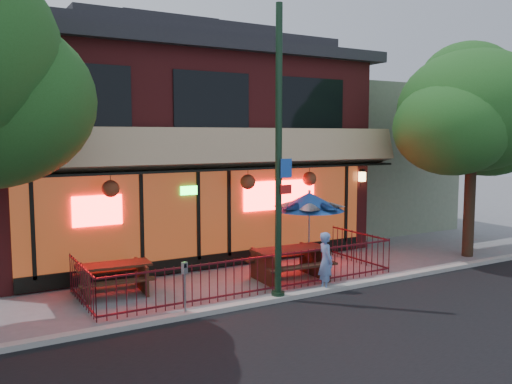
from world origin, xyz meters
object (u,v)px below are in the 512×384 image
street_light (279,170)px  pedestrian (326,262)px  parking_meter_near (185,280)px  patio_umbrella (309,202)px  street_tree_right (472,105)px  picnic_table_left (114,274)px  picnic_table_right (290,259)px

street_light → pedestrian: (1.48, 0.05, -2.39)m
parking_meter_near → patio_umbrella: bearing=24.6°
street_tree_right → picnic_table_left: bearing=172.5°
street_tree_right → parking_meter_near: size_ratio=5.64×
street_light → parking_meter_near: bearing=-178.2°
street_tree_right → picnic_table_right: (-6.77, 0.40, -4.38)m
pedestrian → street_light: bearing=104.9°
street_tree_right → pedestrian: size_ratio=4.61×
street_light → street_tree_right: street_tree_right is taller
street_light → pedestrian: bearing=2.1°
picnic_table_left → patio_umbrella: (5.78, -0.31, 1.51)m
picnic_table_left → pedestrian: (4.78, -2.44, 0.25)m
pedestrian → parking_meter_near: size_ratio=1.22×
street_light → patio_umbrella: (2.48, 2.18, -1.13)m
picnic_table_right → pedestrian: bearing=-81.4°
picnic_table_left → parking_meter_near: bearing=-71.7°
street_tree_right → picnic_table_right: size_ratio=3.27×
picnic_table_right → parking_meter_near: parking_meter_near is taller
picnic_table_left → patio_umbrella: patio_umbrella is taller
street_tree_right → pedestrian: bearing=-171.9°
street_light → picnic_table_right: bearing=47.4°
picnic_table_left → patio_umbrella: bearing=-3.1°
picnic_table_left → parking_meter_near: parking_meter_near is taller
parking_meter_near → street_light: bearing=1.8°
patio_umbrella → pedestrian: patio_umbrella is taller
street_tree_right → pedestrian: street_tree_right is taller
picnic_table_left → patio_umbrella: size_ratio=0.81×
street_light → picnic_table_left: 4.91m
picnic_table_right → pedestrian: 1.36m
street_light → patio_umbrella: size_ratio=2.96×
street_tree_right → picnic_table_left: 12.28m
picnic_table_right → parking_meter_near: (-3.73, -1.46, 0.26)m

